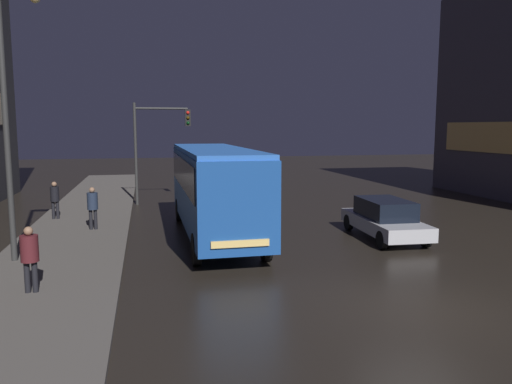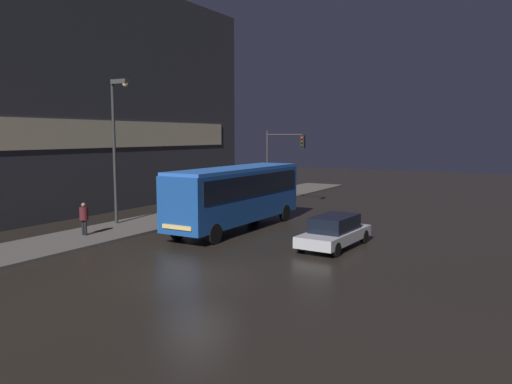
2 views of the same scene
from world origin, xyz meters
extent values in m
plane|color=black|center=(0.00, 0.00, 0.00)|extent=(120.00, 120.00, 0.00)
cube|color=#56514C|center=(-9.00, 10.00, 0.07)|extent=(4.00, 48.00, 0.15)
cube|color=#2D2D33|center=(-19.39, 9.69, 7.90)|extent=(10.00, 30.68, 15.80)
cube|color=beige|center=(-14.44, 9.69, 5.27)|extent=(0.24, 26.08, 1.80)
cube|color=#194793|center=(-3.72, 8.51, 1.92)|extent=(2.46, 10.33, 2.73)
cube|color=black|center=(-3.72, 8.51, 2.53)|extent=(2.51, 9.50, 1.10)
cube|color=blue|center=(-3.72, 8.51, 3.36)|extent=(2.41, 10.12, 0.16)
cube|color=#F4CC72|center=(-3.69, 3.33, 0.95)|extent=(1.69, 0.11, 0.20)
cylinder|color=black|center=(-2.59, 4.76, 0.50)|extent=(0.25, 1.00, 1.00)
cylinder|color=black|center=(-4.80, 4.75, 0.50)|extent=(0.25, 1.00, 1.00)
cylinder|color=black|center=(-2.63, 12.27, 0.50)|extent=(0.25, 1.00, 1.00)
cylinder|color=black|center=(-4.84, 12.26, 0.50)|extent=(0.25, 1.00, 1.00)
cube|color=#B7B7BC|center=(2.64, 7.01, 0.55)|extent=(2.04, 4.81, 0.50)
cube|color=black|center=(2.64, 7.01, 1.15)|extent=(1.67, 2.67, 0.70)
cylinder|color=black|center=(3.38, 5.31, 0.32)|extent=(0.23, 0.65, 0.64)
cylinder|color=black|center=(1.73, 5.39, 0.32)|extent=(0.23, 0.65, 0.64)
cylinder|color=black|center=(3.54, 8.63, 0.32)|extent=(0.23, 0.65, 0.64)
cylinder|color=black|center=(1.89, 8.71, 0.32)|extent=(0.23, 0.65, 0.64)
cylinder|color=black|center=(-9.20, 2.63, 0.54)|extent=(0.14, 0.14, 0.79)
cylinder|color=black|center=(-9.02, 2.63, 0.54)|extent=(0.14, 0.14, 0.79)
cylinder|color=#4C191E|center=(-9.11, 2.63, 1.27)|extent=(0.60, 0.60, 0.66)
sphere|color=#8C664C|center=(-9.11, 2.63, 1.71)|extent=(0.22, 0.22, 0.22)
cylinder|color=black|center=(-8.46, 10.35, 0.56)|extent=(0.14, 0.14, 0.81)
cylinder|color=black|center=(-8.28, 10.35, 0.56)|extent=(0.14, 0.14, 0.81)
cylinder|color=#1E283D|center=(-8.37, 10.35, 1.30)|extent=(0.57, 0.57, 0.68)
sphere|color=#8C664C|center=(-8.37, 10.35, 1.75)|extent=(0.22, 0.22, 0.22)
cylinder|color=black|center=(-10.34, 13.13, 0.55)|extent=(0.14, 0.14, 0.79)
cylinder|color=black|center=(-10.16, 13.13, 0.55)|extent=(0.14, 0.14, 0.79)
cylinder|color=black|center=(-10.25, 13.13, 1.27)|extent=(0.53, 0.53, 0.66)
sphere|color=#8C664C|center=(-10.25, 13.13, 1.71)|extent=(0.22, 0.22, 0.22)
cylinder|color=#2D2D2D|center=(-6.76, 17.56, 2.77)|extent=(0.16, 0.16, 5.53)
cylinder|color=#2D2D2D|center=(-5.34, 17.56, 5.23)|extent=(2.84, 0.12, 0.12)
cube|color=black|center=(-3.92, 17.56, 4.73)|extent=(0.30, 0.24, 0.90)
sphere|color=red|center=(-3.92, 17.42, 5.01)|extent=(0.18, 0.18, 0.18)
sphere|color=#3B2B07|center=(-3.92, 17.42, 4.73)|extent=(0.18, 0.18, 0.18)
sphere|color=black|center=(-3.92, 17.42, 4.45)|extent=(0.18, 0.18, 0.18)
cylinder|color=#2D2D2D|center=(-10.29, 5.96, 4.23)|extent=(0.18, 0.18, 8.15)
cube|color=#383838|center=(-9.69, 5.96, 8.15)|extent=(1.10, 0.36, 0.24)
sphere|color=#F4CC72|center=(-9.29, 5.96, 8.00)|extent=(0.32, 0.32, 0.32)
camera|label=1|loc=(-6.26, -10.29, 4.24)|focal=35.00mm
camera|label=2|loc=(10.94, -14.50, 5.19)|focal=35.00mm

